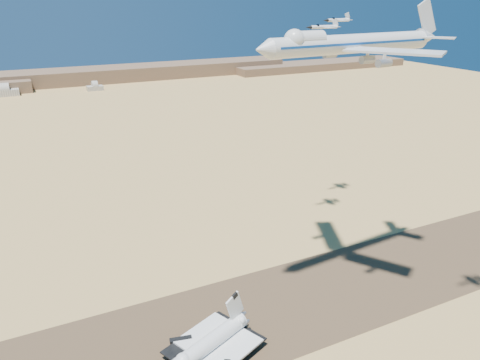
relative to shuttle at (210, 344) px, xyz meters
name	(u,v)px	position (x,y,z in m)	size (l,w,h in m)	color
ground	(227,324)	(11.17, 11.91, -4.72)	(1200.00, 1200.00, 0.00)	tan
runway	(227,324)	(11.17, 11.91, -4.69)	(600.00, 50.00, 0.06)	brown
ridgeline	(107,77)	(76.49, 539.22, 2.91)	(960.00, 90.00, 18.00)	brown
hangars	(1,93)	(-52.83, 490.35, 0.11)	(200.50, 29.50, 30.00)	#BDB7A7
shuttle	(210,344)	(0.00, 0.00, 0.00)	(36.09, 30.36, 17.56)	silver
carrier_747	(348,44)	(55.45, 13.43, 87.77)	(76.96, 59.40, 19.15)	silver
chase_jet_e	(323,27)	(79.62, 60.45, 90.10)	(16.34, 8.68, 4.07)	silver
chase_jet_f	(338,20)	(99.01, 76.29, 91.93)	(16.69, 9.18, 4.16)	silver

